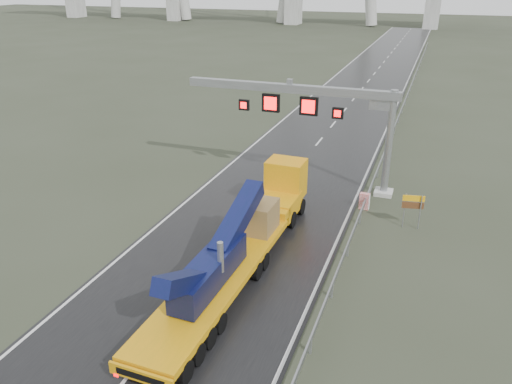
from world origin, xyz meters
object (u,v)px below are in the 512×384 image
at_px(striped_barrier, 364,201).
at_px(heavy_haul_truck, 249,231).
at_px(exit_sign_pair, 413,205).
at_px(sign_gantry, 319,108).

bearing_deg(striped_barrier, heavy_haul_truck, -115.66).
relative_size(exit_sign_pair, striped_barrier, 2.01).
height_order(sign_gantry, striped_barrier, sign_gantry).
distance_m(heavy_haul_truck, striped_barrier, 9.55).
bearing_deg(exit_sign_pair, striped_barrier, 139.20).
relative_size(heavy_haul_truck, exit_sign_pair, 8.14).
relative_size(heavy_haul_truck, striped_barrier, 16.35).
bearing_deg(striped_barrier, exit_sign_pair, -24.91).
relative_size(sign_gantry, heavy_haul_truck, 0.85).
height_order(sign_gantry, heavy_haul_truck, sign_gantry).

